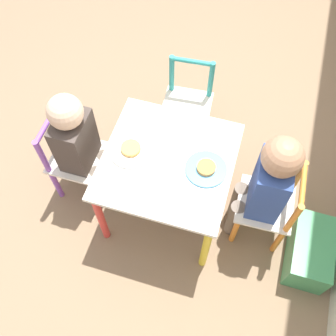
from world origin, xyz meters
name	(u,v)px	position (x,y,z in m)	size (l,w,h in m)	color
ground_plane	(168,205)	(0.00, 0.00, 0.00)	(6.00, 6.00, 0.00)	#7F664C
kids_table	(168,168)	(0.00, 0.00, 0.39)	(0.58, 0.58, 0.46)	silver
chair_purple	(74,159)	(0.00, -0.50, 0.25)	(0.26, 0.26, 0.51)	silver
chair_orange	(270,206)	(-0.02, 0.50, 0.25)	(0.27, 0.27, 0.51)	silver
chair_teal	(187,106)	(-0.49, -0.04, 0.25)	(0.28, 0.28, 0.51)	silver
child_front	(79,142)	(0.00, -0.43, 0.43)	(0.20, 0.21, 0.72)	#7A6B5B
child_back	(266,183)	(-0.02, 0.44, 0.45)	(0.20, 0.22, 0.75)	#7A6B5B
plate_front	(131,150)	(0.00, -0.17, 0.47)	(0.20, 0.20, 0.03)	white
plate_back	(206,169)	(0.00, 0.17, 0.47)	(0.18, 0.18, 0.03)	#4C9EE0
storage_bin	(309,251)	(0.08, 0.74, 0.10)	(0.34, 0.19, 0.19)	#3D8E56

